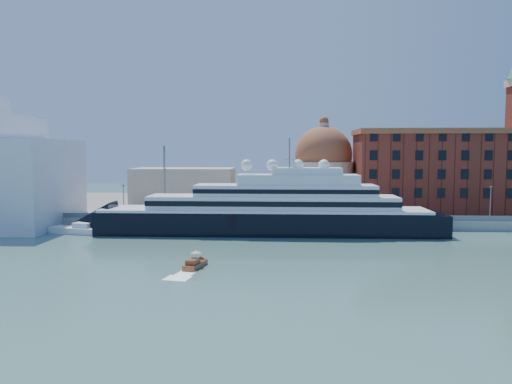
{
  "coord_description": "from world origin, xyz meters",
  "views": [
    {
      "loc": [
        9.8,
        -91.53,
        18.98
      ],
      "look_at": [
        3.98,
        18.0,
        10.08
      ],
      "focal_mm": 35.0,
      "sensor_mm": 36.0,
      "label": 1
    }
  ],
  "objects": [
    {
      "name": "superyacht",
      "position": [
        3.13,
        23.0,
        4.46
      ],
      "size": [
        86.47,
        11.99,
        25.84
      ],
      "color": "black",
      "rests_on": "ground"
    },
    {
      "name": "water_taxi",
      "position": [
        -4.45,
        -11.93,
        0.7
      ],
      "size": [
        3.29,
        6.43,
        2.91
      ],
      "rotation": [
        0.0,
        0.0,
        -0.21
      ],
      "color": "maroon",
      "rests_on": "ground"
    },
    {
      "name": "ground",
      "position": [
        0.0,
        0.0,
        0.0
      ],
      "size": [
        400.0,
        400.0,
        0.0
      ],
      "primitive_type": "plane",
      "color": "#345A54",
      "rests_on": "ground"
    },
    {
      "name": "church",
      "position": [
        6.39,
        57.72,
        10.91
      ],
      "size": [
        66.0,
        18.0,
        25.5
      ],
      "color": "beige",
      "rests_on": "land"
    },
    {
      "name": "quay",
      "position": [
        0.0,
        34.0,
        1.25
      ],
      "size": [
        180.0,
        10.0,
        2.5
      ],
      "primitive_type": "cube",
      "color": "gray",
      "rests_on": "ground"
    },
    {
      "name": "quay_fence",
      "position": [
        0.0,
        29.5,
        3.1
      ],
      "size": [
        180.0,
        0.1,
        1.2
      ],
      "primitive_type": "cube",
      "color": "slate",
      "rests_on": "quay"
    },
    {
      "name": "land",
      "position": [
        0.0,
        75.0,
        1.0
      ],
      "size": [
        260.0,
        72.0,
        2.0
      ],
      "primitive_type": "cube",
      "color": "slate",
      "rests_on": "ground"
    },
    {
      "name": "service_barge",
      "position": [
        -38.06,
        20.94,
        0.8
      ],
      "size": [
        13.02,
        7.16,
        2.78
      ],
      "rotation": [
        0.0,
        0.0,
        -0.26
      ],
      "color": "white",
      "rests_on": "ground"
    },
    {
      "name": "warehouse",
      "position": [
        52.0,
        52.0,
        13.79
      ],
      "size": [
        43.0,
        19.0,
        23.25
      ],
      "color": "maroon",
      "rests_on": "land"
    },
    {
      "name": "lamp_posts",
      "position": [
        -12.67,
        32.27,
        9.84
      ],
      "size": [
        120.8,
        2.4,
        18.0
      ],
      "color": "slate",
      "rests_on": "quay"
    }
  ]
}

